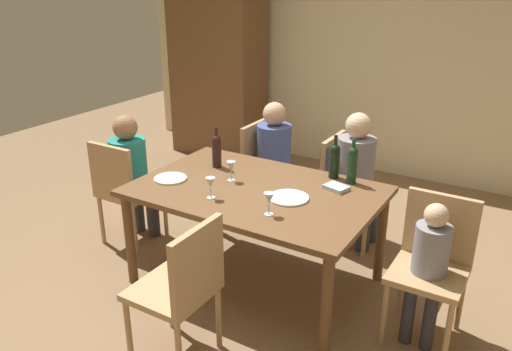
{
  "coord_description": "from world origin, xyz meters",
  "views": [
    {
      "loc": [
        1.72,
        -2.84,
        2.19
      ],
      "look_at": [
        0.0,
        0.0,
        0.86
      ],
      "focal_mm": 35.88,
      "sensor_mm": 36.0,
      "label": 1
    }
  ],
  "objects_px": {
    "chair_right_end": "(433,258)",
    "wine_glass_near_left": "(210,183)",
    "wine_glass_centre": "(231,167)",
    "wine_bottle_short_olive": "(352,164)",
    "dinner_plate_guest_left": "(289,198)",
    "chair_far_left": "(265,166)",
    "person_woman_host": "(276,155)",
    "armoire_cabinet": "(218,67)",
    "wine_bottle_tall_green": "(217,150)",
    "person_child_small": "(429,262)",
    "chair_left_end": "(123,186)",
    "dinner_plate_host": "(170,178)",
    "person_man_bearded": "(358,171)",
    "wine_glass_near_right": "(269,199)",
    "chair_far_right": "(341,175)",
    "dining_table": "(256,199)",
    "chair_near": "(183,284)",
    "wine_bottle_dark_red": "(334,160)",
    "person_man_guest": "(132,169)"
  },
  "relations": [
    {
      "from": "person_man_bearded",
      "to": "wine_bottle_short_olive",
      "type": "distance_m",
      "value": 0.57
    },
    {
      "from": "wine_bottle_short_olive",
      "to": "dinner_plate_host",
      "type": "height_order",
      "value": "wine_bottle_short_olive"
    },
    {
      "from": "wine_bottle_short_olive",
      "to": "wine_glass_near_right",
      "type": "bearing_deg",
      "value": -108.4
    },
    {
      "from": "chair_far_left",
      "to": "wine_glass_near_right",
      "type": "height_order",
      "value": "chair_far_left"
    },
    {
      "from": "wine_bottle_tall_green",
      "to": "wine_bottle_short_olive",
      "type": "distance_m",
      "value": 1.05
    },
    {
      "from": "wine_bottle_short_olive",
      "to": "person_child_small",
      "type": "bearing_deg",
      "value": -34.02
    },
    {
      "from": "chair_far_right",
      "to": "wine_glass_near_left",
      "type": "height_order",
      "value": "chair_far_right"
    },
    {
      "from": "wine_bottle_tall_green",
      "to": "wine_bottle_short_olive",
      "type": "relative_size",
      "value": 0.96
    },
    {
      "from": "person_man_bearded",
      "to": "chair_far_right",
      "type": "bearing_deg",
      "value": -90.0
    },
    {
      "from": "chair_left_end",
      "to": "person_woman_host",
      "type": "distance_m",
      "value": 1.36
    },
    {
      "from": "person_man_bearded",
      "to": "wine_glass_near_left",
      "type": "distance_m",
      "value": 1.39
    },
    {
      "from": "chair_far_left",
      "to": "person_woman_host",
      "type": "height_order",
      "value": "person_woman_host"
    },
    {
      "from": "person_woman_host",
      "to": "dinner_plate_guest_left",
      "type": "height_order",
      "value": "person_woman_host"
    },
    {
      "from": "chair_left_end",
      "to": "dinner_plate_host",
      "type": "relative_size",
      "value": 3.79
    },
    {
      "from": "chair_left_end",
      "to": "chair_far_right",
      "type": "bearing_deg",
      "value": 34.65
    },
    {
      "from": "wine_bottle_short_olive",
      "to": "person_woman_host",
      "type": "bearing_deg",
      "value": 150.86
    },
    {
      "from": "wine_glass_centre",
      "to": "wine_glass_near_right",
      "type": "distance_m",
      "value": 0.62
    },
    {
      "from": "wine_glass_near_left",
      "to": "wine_glass_centre",
      "type": "bearing_deg",
      "value": 99.4
    },
    {
      "from": "wine_bottle_short_olive",
      "to": "dinner_plate_guest_left",
      "type": "relative_size",
      "value": 1.22
    },
    {
      "from": "person_child_small",
      "to": "chair_right_end",
      "type": "bearing_deg",
      "value": -90.0
    },
    {
      "from": "chair_right_end",
      "to": "wine_glass_near_left",
      "type": "height_order",
      "value": "chair_right_end"
    },
    {
      "from": "chair_left_end",
      "to": "chair_right_end",
      "type": "height_order",
      "value": "same"
    },
    {
      "from": "chair_near",
      "to": "wine_glass_centre",
      "type": "xyz_separation_m",
      "value": [
        -0.32,
        0.98,
        0.33
      ]
    },
    {
      "from": "chair_far_right",
      "to": "armoire_cabinet",
      "type": "bearing_deg",
      "value": -121.74
    },
    {
      "from": "armoire_cabinet",
      "to": "chair_right_end",
      "type": "distance_m",
      "value": 3.93
    },
    {
      "from": "dinner_plate_guest_left",
      "to": "wine_glass_near_right",
      "type": "bearing_deg",
      "value": -88.71
    },
    {
      "from": "person_woman_host",
      "to": "dinner_plate_guest_left",
      "type": "relative_size",
      "value": 4.1
    },
    {
      "from": "chair_right_end",
      "to": "person_woman_host",
      "type": "height_order",
      "value": "person_woman_host"
    },
    {
      "from": "wine_glass_centre",
      "to": "wine_bottle_dark_red",
      "type": "bearing_deg",
      "value": 35.71
    },
    {
      "from": "dining_table",
      "to": "person_child_small",
      "type": "bearing_deg",
      "value": -1.12
    },
    {
      "from": "armoire_cabinet",
      "to": "dining_table",
      "type": "xyz_separation_m",
      "value": [
        1.95,
        -2.32,
        -0.42
      ]
    },
    {
      "from": "dining_table",
      "to": "wine_bottle_dark_red",
      "type": "distance_m",
      "value": 0.65
    },
    {
      "from": "chair_far_left",
      "to": "person_man_bearded",
      "type": "height_order",
      "value": "person_man_bearded"
    },
    {
      "from": "armoire_cabinet",
      "to": "dining_table",
      "type": "bearing_deg",
      "value": -49.84
    },
    {
      "from": "armoire_cabinet",
      "to": "wine_glass_near_right",
      "type": "bearing_deg",
      "value": -49.58
    },
    {
      "from": "person_child_small",
      "to": "wine_glass_centre",
      "type": "height_order",
      "value": "person_child_small"
    },
    {
      "from": "chair_near",
      "to": "person_child_small",
      "type": "height_order",
      "value": "person_child_small"
    },
    {
      "from": "chair_far_left",
      "to": "wine_glass_centre",
      "type": "distance_m",
      "value": 1.0
    },
    {
      "from": "chair_right_end",
      "to": "person_man_guest",
      "type": "distance_m",
      "value": 2.47
    },
    {
      "from": "wine_glass_near_left",
      "to": "chair_right_end",
      "type": "bearing_deg",
      "value": 15.15
    },
    {
      "from": "armoire_cabinet",
      "to": "chair_right_end",
      "type": "xyz_separation_m",
      "value": [
        3.19,
        -2.23,
        -0.56
      ]
    },
    {
      "from": "dining_table",
      "to": "person_child_small",
      "type": "xyz_separation_m",
      "value": [
        1.23,
        -0.02,
        -0.12
      ]
    },
    {
      "from": "person_woman_host",
      "to": "person_man_guest",
      "type": "xyz_separation_m",
      "value": [
        -0.88,
        -0.92,
        -0.01
      ]
    },
    {
      "from": "chair_left_end",
      "to": "person_man_guest",
      "type": "xyz_separation_m",
      "value": [
        0.0,
        0.11,
        0.11
      ]
    },
    {
      "from": "chair_far_left",
      "to": "wine_glass_centre",
      "type": "bearing_deg",
      "value": 14.65
    },
    {
      "from": "armoire_cabinet",
      "to": "person_woman_host",
      "type": "height_order",
      "value": "armoire_cabinet"
    },
    {
      "from": "person_woman_host",
      "to": "wine_glass_near_right",
      "type": "bearing_deg",
      "value": 27.05
    },
    {
      "from": "chair_left_end",
      "to": "wine_glass_centre",
      "type": "relative_size",
      "value": 6.17
    },
    {
      "from": "dining_table",
      "to": "chair_near",
      "type": "bearing_deg",
      "value": -84.73
    },
    {
      "from": "chair_near",
      "to": "wine_bottle_dark_red",
      "type": "distance_m",
      "value": 1.5
    }
  ]
}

